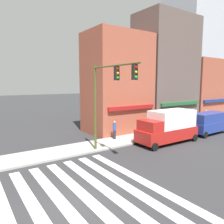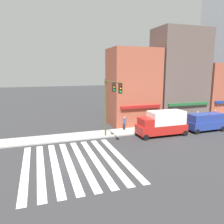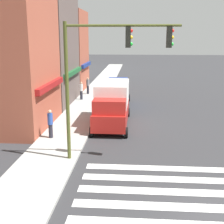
% 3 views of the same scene
% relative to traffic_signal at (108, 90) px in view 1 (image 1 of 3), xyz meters
% --- Properties ---
extents(ground_plane, '(200.00, 200.00, 0.00)m').
position_rel_traffic_signal_xyz_m(ground_plane, '(-4.72, -4.50, -5.03)').
color(ground_plane, '#2D2D30').
extents(sidewalk_left, '(120.00, 3.00, 0.15)m').
position_rel_traffic_signal_xyz_m(sidewalk_left, '(-4.72, 3.00, -4.95)').
color(sidewalk_left, '#9E9E99').
rests_on(sidewalk_left, ground_plane).
extents(crosswalk_stripes, '(8.80, 10.80, 0.01)m').
position_rel_traffic_signal_xyz_m(crosswalk_stripes, '(-4.72, -4.50, -5.02)').
color(crosswalk_stripes, silver).
rests_on(crosswalk_stripes, ground_plane).
extents(storefront_row, '(22.37, 5.30, 14.22)m').
position_rel_traffic_signal_xyz_m(storefront_row, '(13.15, 6.99, 1.00)').
color(storefront_row, '#9E4C38').
rests_on(storefront_row, ground_plane).
extents(tower_distant, '(16.76, 10.45, 47.29)m').
position_rel_traffic_signal_xyz_m(tower_distant, '(43.03, 22.72, 18.62)').
color(tower_distant, '#B2B7C1').
rests_on(tower_distant, ground_plane).
extents(traffic_signal, '(0.32, 5.47, 6.95)m').
position_rel_traffic_signal_xyz_m(traffic_signal, '(0.00, 0.00, 0.00)').
color(traffic_signal, '#474C1E').
rests_on(traffic_signal, ground_plane).
extents(box_truck_red, '(6.22, 2.42, 3.04)m').
position_rel_traffic_signal_xyz_m(box_truck_red, '(6.78, 0.20, -3.44)').
color(box_truck_red, '#B21E19').
rests_on(box_truck_red, ground_plane).
extents(van_blue, '(5.04, 2.22, 2.34)m').
position_rel_traffic_signal_xyz_m(van_blue, '(13.35, 0.20, -3.74)').
color(van_blue, navy).
rests_on(van_blue, ground_plane).
extents(pedestrian_grey_coat, '(0.32, 0.32, 1.77)m').
position_rel_traffic_signal_xyz_m(pedestrian_grey_coat, '(18.38, 3.71, -3.95)').
color(pedestrian_grey_coat, '#23232D').
rests_on(pedestrian_grey_coat, sidewalk_left).
extents(pedestrian_blue_shirt, '(0.32, 0.32, 1.77)m').
position_rel_traffic_signal_xyz_m(pedestrian_blue_shirt, '(3.20, 3.73, -3.95)').
color(pedestrian_blue_shirt, '#23232D').
rests_on(pedestrian_blue_shirt, sidewalk_left).
extents(pedestrian_white_shirt, '(0.32, 0.32, 1.77)m').
position_rel_traffic_signal_xyz_m(pedestrian_white_shirt, '(15.23, 3.90, -3.95)').
color(pedestrian_white_shirt, '#23232D').
rests_on(pedestrian_white_shirt, sidewalk_left).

